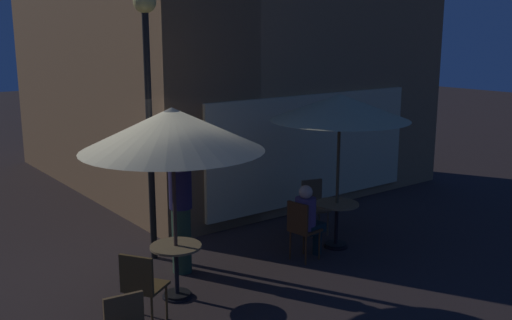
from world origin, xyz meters
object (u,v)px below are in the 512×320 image
patron_standing_1 (181,214)px  cafe_chair_1 (301,225)px  cafe_chair_0 (314,202)px  patio_umbrella_0 (340,108)px  cafe_table_0 (337,215)px  patron_seated_0 (308,217)px  street_lamp_near_corner (147,73)px  patio_umbrella_1 (172,130)px  cafe_table_1 (176,261)px  cafe_chair_2 (141,283)px

patron_standing_1 → cafe_chair_1: bearing=-11.9°
cafe_chair_0 → patio_umbrella_0: bearing=0.0°
cafe_table_0 → patron_seated_0: 0.74m
cafe_chair_0 → street_lamp_near_corner: bearing=-87.5°
cafe_chair_1 → patron_seated_0: patron_seated_0 is taller
patio_umbrella_1 → patron_standing_1: patio_umbrella_1 is taller
cafe_table_1 → cafe_chair_1: (2.16, -0.04, 0.06)m
cafe_table_1 → patron_seated_0: patron_seated_0 is taller
street_lamp_near_corner → cafe_table_1: size_ratio=5.56×
street_lamp_near_corner → cafe_chair_2: 3.21m
patron_seated_0 → patio_umbrella_1: bearing=172.2°
cafe_chair_2 → patron_standing_1: 1.73m
cafe_table_1 → street_lamp_near_corner: bearing=73.7°
patron_standing_1 → cafe_table_0: bearing=-1.9°
street_lamp_near_corner → cafe_table_0: 3.76m
cafe_table_1 → patio_umbrella_1: patio_umbrella_1 is taller
cafe_chair_0 → cafe_chair_2: size_ratio=1.00×
cafe_table_1 → cafe_chair_2: cafe_chair_2 is taller
cafe_table_1 → cafe_chair_0: size_ratio=0.78×
cafe_table_0 → patio_umbrella_0: 1.77m
cafe_chair_2 → patron_standing_1: size_ratio=0.53×
cafe_chair_0 → patron_seated_0: 1.27m
patio_umbrella_0 → patron_seated_0: (-0.72, -0.09, -1.63)m
patio_umbrella_1 → cafe_chair_1: size_ratio=2.68×
street_lamp_near_corner → cafe_table_0: street_lamp_near_corner is taller
cafe_table_0 → cafe_table_1: size_ratio=1.03×
patron_standing_1 → cafe_chair_0: bearing=14.9°
cafe_table_1 → patron_seated_0: bearing=-0.6°
street_lamp_near_corner → patron_seated_0: size_ratio=3.41×
cafe_chair_2 → patron_seated_0: 3.08m
cafe_table_1 → cafe_chair_2: 0.87m
cafe_chair_0 → cafe_chair_1: cafe_chair_1 is taller
patron_standing_1 → patron_seated_0: bearing=-9.6°
cafe_chair_0 → patron_standing_1: patron_standing_1 is taller
cafe_chair_2 → patron_standing_1: bearing=11.2°
street_lamp_near_corner → cafe_chair_1: (1.74, -1.49, -2.30)m
patio_umbrella_1 → cafe_chair_2: bearing=-147.6°
patio_umbrella_1 → cafe_chair_0: patio_umbrella_1 is taller
street_lamp_near_corner → patio_umbrella_1: street_lamp_near_corner is taller
patron_seated_0 → cafe_table_0: bearing=0.0°
patio_umbrella_1 → cafe_chair_1: (2.16, -0.04, -1.69)m
cafe_table_1 → cafe_chair_2: bearing=-147.6°
patio_umbrella_0 → patron_standing_1: (-2.54, 0.64, -1.41)m
cafe_table_0 → patron_standing_1: patron_standing_1 is taller
patio_umbrella_0 → cafe_chair_0: (0.20, 0.77, -1.75)m
cafe_chair_1 → patron_seated_0: bearing=-0.0°
street_lamp_near_corner → cafe_chair_2: bearing=-121.2°
street_lamp_near_corner → cafe_chair_1: 3.25m
cafe_chair_1 → patron_standing_1: patron_standing_1 is taller
cafe_table_0 → patio_umbrella_0: patio_umbrella_0 is taller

